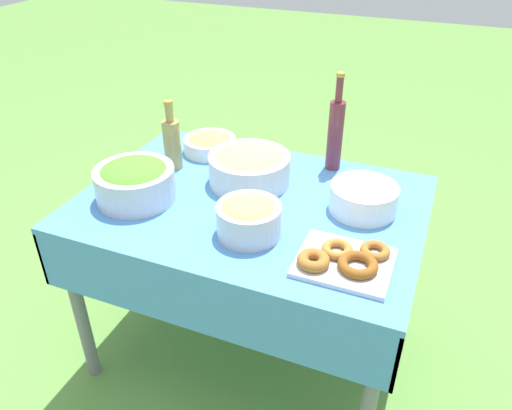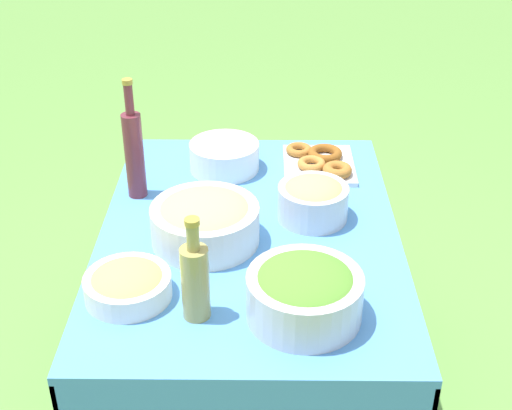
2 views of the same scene
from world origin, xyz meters
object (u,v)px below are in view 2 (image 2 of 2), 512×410
at_px(donut_platter, 320,162).
at_px(wine_bottle, 134,151).
at_px(bread_bowl, 313,199).
at_px(olive_oil_bottle, 195,279).
at_px(fruit_bowl, 128,284).
at_px(salad_bowl, 305,292).
at_px(plate_stack, 224,156).
at_px(pasta_bowl, 205,220).

bearing_deg(donut_platter, wine_bottle, -71.97).
height_order(wine_bottle, bread_bowl, wine_bottle).
distance_m(olive_oil_bottle, fruit_bowl, 0.21).
bearing_deg(salad_bowl, bread_bowl, 174.04).
bearing_deg(donut_platter, plate_stack, -87.38).
distance_m(donut_platter, plate_stack, 0.33).
relative_size(donut_platter, wine_bottle, 0.73).
distance_m(wine_bottle, fruit_bowl, 0.54).
bearing_deg(plate_stack, bread_bowl, 41.97).
relative_size(plate_stack, wine_bottle, 0.60).
bearing_deg(pasta_bowl, wine_bottle, -138.28).
xyz_separation_m(donut_platter, wine_bottle, (0.19, -0.60, 0.14)).
relative_size(olive_oil_bottle, bread_bowl, 1.33).
xyz_separation_m(pasta_bowl, wine_bottle, (-0.27, -0.24, 0.08)).
relative_size(salad_bowl, plate_stack, 1.22).
distance_m(plate_stack, fruit_bowl, 0.74).
distance_m(donut_platter, olive_oil_bottle, 0.87).
bearing_deg(fruit_bowl, pasta_bowl, 145.17).
xyz_separation_m(salad_bowl, wine_bottle, (-0.60, -0.50, 0.08)).
height_order(olive_oil_bottle, fruit_bowl, olive_oil_bottle).
bearing_deg(olive_oil_bottle, pasta_bowl, -179.77).
bearing_deg(wine_bottle, donut_platter, 108.03).
xyz_separation_m(pasta_bowl, fruit_bowl, (0.26, -0.18, -0.03)).
xyz_separation_m(pasta_bowl, donut_platter, (-0.46, 0.36, -0.05)).
height_order(donut_platter, bread_bowl, bread_bowl).
height_order(wine_bottle, fruit_bowl, wine_bottle).
relative_size(pasta_bowl, wine_bottle, 0.79).
bearing_deg(bread_bowl, salad_bowl, -5.96).
distance_m(salad_bowl, pasta_bowl, 0.43).
xyz_separation_m(bread_bowl, fruit_bowl, (0.39, -0.50, -0.03)).
xyz_separation_m(salad_bowl, plate_stack, (-0.78, -0.23, -0.03)).
bearing_deg(bread_bowl, wine_bottle, -103.67).
bearing_deg(plate_stack, fruit_bowl, -16.91).
distance_m(donut_platter, fruit_bowl, 0.90).
xyz_separation_m(pasta_bowl, bread_bowl, (-0.13, 0.32, -0.00)).
bearing_deg(fruit_bowl, salad_bowl, 80.73).
distance_m(olive_oil_bottle, bread_bowl, 0.56).
distance_m(salad_bowl, bread_bowl, 0.47).
xyz_separation_m(salad_bowl, pasta_bowl, (-0.33, -0.27, -0.00)).
relative_size(pasta_bowl, donut_platter, 1.09).
bearing_deg(donut_platter, salad_bowl, -6.70).
distance_m(pasta_bowl, bread_bowl, 0.34).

